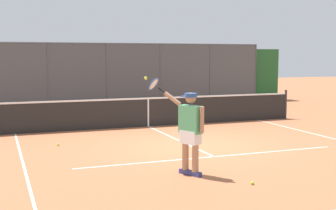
% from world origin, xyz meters
% --- Properties ---
extents(ground_plane, '(60.00, 60.00, 0.00)m').
position_xyz_m(ground_plane, '(0.00, 0.00, 0.00)').
color(ground_plane, '#A8603D').
extents(court_line_markings, '(8.47, 8.93, 0.01)m').
position_xyz_m(court_line_markings, '(0.00, 1.70, 0.00)').
color(court_line_markings, white).
rests_on(court_line_markings, ground).
extents(fence_backdrop, '(18.47, 1.37, 2.91)m').
position_xyz_m(fence_backdrop, '(0.00, -10.16, 1.32)').
color(fence_backdrop, '#474C51').
rests_on(fence_backdrop, ground).
extents(tennis_net, '(10.88, 0.09, 1.07)m').
position_xyz_m(tennis_net, '(0.00, -3.56, 0.49)').
color(tennis_net, '#2D2D2D').
rests_on(tennis_net, ground).
extents(tennis_player, '(0.89, 1.15, 1.92)m').
position_xyz_m(tennis_player, '(1.18, 2.62, 0.95)').
color(tennis_player, navy).
rests_on(tennis_player, ground).
extents(tennis_ball_near_baseline, '(0.07, 0.07, 0.07)m').
position_xyz_m(tennis_ball_near_baseline, '(3.24, -1.25, 0.03)').
color(tennis_ball_near_baseline, '#C1D138').
rests_on(tennis_ball_near_baseline, ground).
extents(tennis_ball_mid_court, '(0.07, 0.07, 0.07)m').
position_xyz_m(tennis_ball_mid_court, '(0.38, 3.66, 0.03)').
color(tennis_ball_mid_court, '#C1D138').
rests_on(tennis_ball_mid_court, ground).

